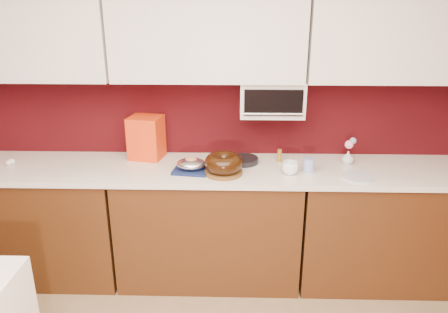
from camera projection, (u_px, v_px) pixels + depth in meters
name	position (u px, v px, depth m)	size (l,w,h in m)	color
wall_back	(210.00, 109.00, 3.30)	(4.00, 0.02, 2.50)	#3D080B
base_cabinet_left	(35.00, 223.00, 3.33)	(1.31, 0.58, 0.86)	#48260E
base_cabinet_center	(209.00, 225.00, 3.29)	(1.31, 0.58, 0.86)	#48260E
base_cabinet_right	(387.00, 228.00, 3.26)	(1.31, 0.58, 0.86)	#48260E
countertop	(208.00, 170.00, 3.14)	(4.00, 0.62, 0.04)	silver
upper_cabinet_left	(13.00, 28.00, 2.98)	(1.31, 0.33, 0.70)	white
upper_cabinet_center	(208.00, 29.00, 2.94)	(1.31, 0.33, 0.70)	white
upper_cabinet_right	(407.00, 29.00, 2.91)	(1.31, 0.33, 0.70)	white
toaster_oven	(272.00, 98.00, 3.11)	(0.45, 0.30, 0.25)	white
toaster_oven_door	(273.00, 103.00, 2.96)	(0.40, 0.02, 0.18)	black
toaster_oven_handle	(273.00, 114.00, 2.98)	(0.02, 0.02, 0.42)	silver
cake_base	(224.00, 172.00, 3.01)	(0.26, 0.26, 0.02)	brown
bundt_cake	(224.00, 163.00, 2.99)	(0.26, 0.26, 0.11)	black
navy_towel	(191.00, 170.00, 3.06)	(0.24, 0.20, 0.02)	#13204A
foil_ham_nest	(191.00, 164.00, 3.04)	(0.21, 0.17, 0.08)	silver
roasted_ham	(191.00, 160.00, 3.04)	(0.09, 0.07, 0.06)	tan
pandoro_box	(146.00, 137.00, 3.27)	(0.23, 0.21, 0.32)	red
dark_pan	(243.00, 160.00, 3.22)	(0.22, 0.22, 0.04)	black
coffee_mug	(290.00, 167.00, 2.99)	(0.10, 0.10, 0.11)	white
blue_jar	(309.00, 165.00, 3.04)	(0.08, 0.08, 0.10)	#1C3F9A
flower_vase	(348.00, 157.00, 3.18)	(0.07, 0.07, 0.11)	silver
flower_pink	(349.00, 144.00, 3.15)	(0.06, 0.06, 0.06)	pink
flower_blue	(353.00, 141.00, 3.16)	(0.05, 0.05, 0.05)	#809FCD
china_plate	(358.00, 177.00, 2.95)	(0.22, 0.22, 0.01)	silver
amber_bottle	(279.00, 156.00, 3.23)	(0.03, 0.03, 0.09)	#8C6219
egg_left	(9.00, 163.00, 3.16)	(0.05, 0.04, 0.04)	silver
egg_right	(11.00, 161.00, 3.19)	(0.05, 0.04, 0.04)	white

